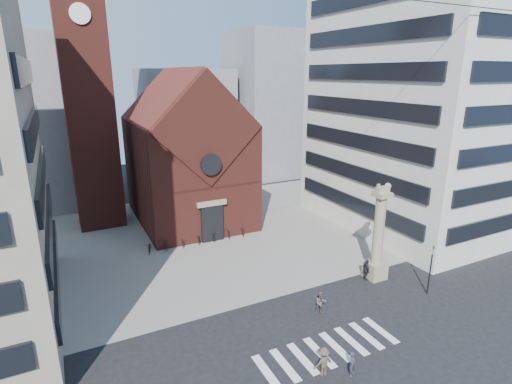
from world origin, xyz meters
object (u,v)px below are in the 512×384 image
traffic_light (430,268)px  pedestrian_0 (352,363)px  pedestrian_2 (366,270)px  scooter_0 (150,247)px  pedestrian_1 (321,303)px  lion_column (378,242)px

traffic_light → pedestrian_0: 12.47m
traffic_light → pedestrian_2: 5.17m
scooter_0 → pedestrian_1: bearing=-46.8°
pedestrian_2 → lion_column: bearing=-71.6°
pedestrian_1 → pedestrian_2: bearing=31.7°
traffic_light → pedestrian_2: size_ratio=2.19×
lion_column → pedestrian_1: (-7.53, -2.40, -2.53)m
pedestrian_1 → scooter_0: pedestrian_1 is taller
pedestrian_1 → pedestrian_2: (6.52, 2.40, 0.06)m
lion_column → pedestrian_1: 8.30m
traffic_light → pedestrian_1: traffic_light is taller
pedestrian_0 → pedestrian_1: pedestrian_1 is taller
lion_column → traffic_light: bearing=-63.5°
scooter_0 → lion_column: bearing=-26.0°
lion_column → pedestrian_0: bearing=-138.4°
pedestrian_0 → scooter_0: size_ratio=0.84×
pedestrian_0 → traffic_light: bearing=-16.4°
lion_column → pedestrian_1: size_ratio=4.70×
traffic_light → scooter_0: traffic_light is taller
traffic_light → scooter_0: 26.06m
lion_column → pedestrian_2: (-1.01, 0.00, -2.47)m
traffic_light → scooter_0: size_ratio=2.28×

